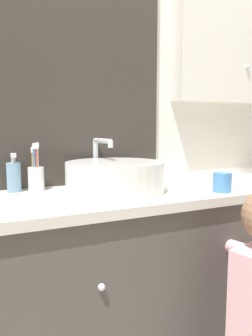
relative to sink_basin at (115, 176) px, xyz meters
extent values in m
cube|color=silver|center=(0.16, 0.27, 0.31)|extent=(3.20, 0.06, 2.50)
cube|color=#332D28|center=(-0.06, 0.23, 0.38)|extent=(0.76, 0.02, 1.10)
cube|color=#B2C1CC|center=(-0.06, 0.23, 0.38)|extent=(0.70, 0.01, 1.04)
cube|color=silver|center=(0.66, 0.19, 0.69)|extent=(0.51, 0.10, 0.73)
sphere|color=silver|center=(0.82, 0.13, 0.50)|extent=(0.02, 0.02, 0.02)
cube|color=#4C4742|center=(0.16, -0.01, -0.52)|extent=(1.41, 0.47, 0.84)
cube|color=beige|center=(0.16, -0.01, -0.08)|extent=(1.45, 0.51, 0.03)
sphere|color=silver|center=(-0.16, -0.26, -0.31)|extent=(0.02, 0.02, 0.02)
cylinder|color=white|center=(0.00, 0.00, 0.00)|extent=(0.39, 0.39, 0.12)
cylinder|color=silver|center=(0.00, 0.00, 0.05)|extent=(0.32, 0.32, 0.01)
cylinder|color=silver|center=(0.00, 0.21, 0.04)|extent=(0.02, 0.02, 0.20)
cylinder|color=silver|center=(0.00, 0.13, 0.13)|extent=(0.02, 0.17, 0.02)
cylinder|color=silver|center=(0.00, 0.04, 0.12)|extent=(0.02, 0.02, 0.02)
sphere|color=white|center=(0.11, 0.21, -0.02)|extent=(0.06, 0.06, 0.06)
cylinder|color=silver|center=(-0.28, 0.16, -0.01)|extent=(0.06, 0.06, 0.09)
cylinder|color=white|center=(-0.27, 0.16, 0.04)|extent=(0.01, 0.01, 0.18)
cube|color=white|center=(-0.27, 0.16, 0.12)|extent=(0.01, 0.02, 0.02)
cylinder|color=#47B26B|center=(-0.27, 0.17, 0.03)|extent=(0.01, 0.01, 0.15)
cube|color=white|center=(-0.27, 0.17, 0.09)|extent=(0.01, 0.02, 0.02)
cylinder|color=orange|center=(-0.29, 0.16, 0.03)|extent=(0.01, 0.01, 0.16)
cube|color=white|center=(-0.29, 0.16, 0.10)|extent=(0.01, 0.02, 0.02)
cylinder|color=#3884DB|center=(-0.28, 0.15, 0.04)|extent=(0.01, 0.01, 0.18)
cube|color=white|center=(-0.28, 0.15, 0.12)|extent=(0.01, 0.02, 0.02)
cylinder|color=#D6423D|center=(-0.27, 0.15, 0.04)|extent=(0.01, 0.01, 0.18)
cube|color=white|center=(-0.27, 0.15, 0.12)|extent=(0.01, 0.02, 0.02)
cylinder|color=#6B93B2|center=(-0.36, 0.16, 0.00)|extent=(0.05, 0.05, 0.12)
cylinder|color=silver|center=(-0.36, 0.16, 0.06)|extent=(0.02, 0.02, 0.02)
cube|color=silver|center=(-0.36, 0.16, 0.08)|extent=(0.02, 0.03, 0.02)
cylinder|color=beige|center=(0.37, -0.24, -0.26)|extent=(0.11, 0.29, 0.05)
cylinder|color=#47B26B|center=(0.34, -0.10, -0.22)|extent=(0.02, 0.05, 0.12)
cylinder|color=#4789D1|center=(0.38, -0.19, -0.02)|extent=(0.07, 0.07, 0.08)
camera|label=1|loc=(-0.51, -1.17, 0.19)|focal=35.00mm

